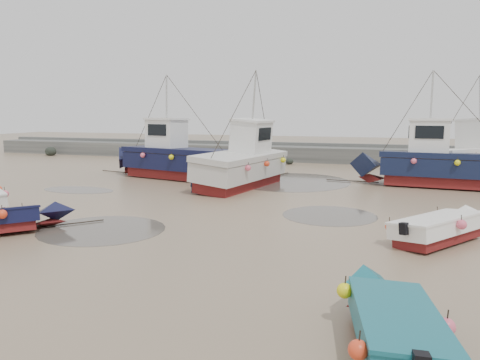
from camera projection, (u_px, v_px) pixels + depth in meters
The scene contains 13 objects.
ground at pixel (202, 222), 17.37m from camera, with size 120.00×120.00×0.00m, color #957B60.
seawall at pixel (307, 154), 37.93m from camera, with size 60.00×4.92×1.50m.
puddle_a at pixel (102, 230), 16.22m from camera, with size 4.40×4.40×0.01m, color #4F4941.
puddle_b at pixel (329, 215), 18.43m from camera, with size 3.70×3.70×0.01m, color #4F4941.
puddle_c at pixel (78, 190), 24.35m from camera, with size 4.02×4.02×0.01m, color #4F4941.
puddle_d at pixel (292, 181), 27.27m from camera, with size 6.79×6.79×0.01m, color #4F4941.
dinghy_2 at pixel (391, 316), 8.08m from camera, with size 2.04×5.07×1.43m.
dinghy_3 at pixel (445, 224), 14.73m from camera, with size 3.81×5.01×1.43m.
cabin_boat_0 at pixel (170, 156), 28.60m from camera, with size 10.22×4.41×6.22m.
cabin_boat_1 at pixel (245, 162), 25.50m from camera, with size 3.89×9.91×6.22m.
cabin_boat_2 at pixel (433, 162), 25.25m from camera, with size 9.81×3.32×6.22m.
cabin_boat_3 at pixel (478, 156), 28.32m from camera, with size 7.91×8.16×6.22m.
person at pixel (195, 192), 23.65m from camera, with size 0.59×0.39×1.63m, color #161B31.
Camera 1 is at (6.64, -15.66, 4.09)m, focal length 35.00 mm.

